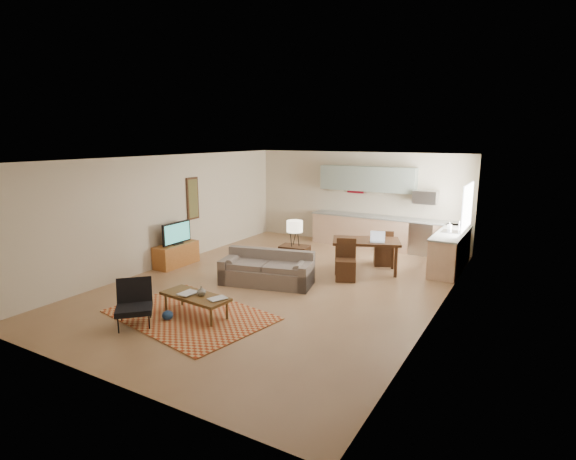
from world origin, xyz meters
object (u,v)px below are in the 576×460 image
Objects in this scene: coffee_table at (196,305)px; sofa at (267,268)px; dining_table at (366,256)px; tv_credenza at (176,255)px; console_table at (295,262)px; armchair at (134,304)px.

sofa is at bearing 92.00° from coffee_table.
tv_credenza is at bearing -179.74° from dining_table.
coffee_table is 2.87m from console_table.
tv_credenza is at bearing 164.33° from sofa.
dining_table is (1.54, 1.91, 0.03)m from sofa.
dining_table is at bearing 73.25° from coffee_table.
sofa is 2.72m from tv_credenza.
tv_credenza is at bearing -175.85° from console_table.
dining_table reaches higher than sofa.
coffee_table is 1.71× the size of armchair.
armchair is at bearing -117.62° from sofa.
sofa is 1.33× the size of dining_table.
dining_table is (1.25, 1.19, 0.02)m from console_table.
armchair is 0.65× the size of tv_credenza.
dining_table is at bearing 20.45° from armchair.
armchair is (-0.61, -0.84, 0.19)m from coffee_table.
sofa is 2.65× the size of armchair.
coffee_table is at bearing 9.69° from armchair.
console_table is 0.48× the size of dining_table.
armchair is 3.64m from tv_credenza.
console_table is at bearing 29.83° from armchair.
armchair is at bearing -120.05° from coffee_table.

